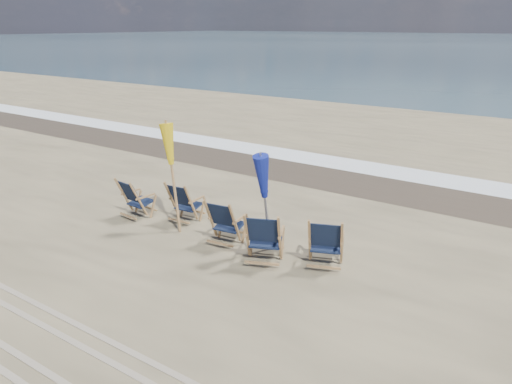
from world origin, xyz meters
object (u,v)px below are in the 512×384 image
beach_chair_0 (139,201)px  umbrella_yellow (172,150)px  beach_chair_2 (235,225)px  beach_chair_1 (191,205)px  beach_chair_4 (342,245)px  umbrella_blue (266,179)px  beach_chair_3 (280,240)px

beach_chair_0 → umbrella_yellow: 1.64m
beach_chair_2 → umbrella_yellow: (-1.62, 0.03, 1.27)m
beach_chair_1 → beach_chair_4: 3.64m
beach_chair_1 → beach_chair_2: 1.56m
umbrella_blue → beach_chair_1: bearing=173.4°
beach_chair_0 → umbrella_yellow: size_ratio=0.42×
beach_chair_1 → beach_chair_2: size_ratio=0.98×
beach_chair_0 → beach_chair_3: 3.77m
umbrella_blue → umbrella_yellow: bearing=-176.4°
beach_chair_3 → umbrella_blue: bearing=-57.1°
beach_chair_1 → umbrella_yellow: (-0.12, -0.38, 1.28)m
beach_chair_2 → beach_chair_1: bearing=-22.8°
beach_chair_1 → umbrella_blue: (2.11, -0.24, 1.03)m
umbrella_yellow → beach_chair_4: bearing=4.2°
beach_chair_0 → beach_chair_1: 1.22m
beach_chair_0 → beach_chair_4: (4.76, 0.38, 0.03)m
beach_chair_1 → umbrella_blue: 2.36m
beach_chair_3 → beach_chair_4: (0.99, 0.49, -0.03)m
beach_chair_0 → umbrella_yellow: (1.01, 0.10, 1.29)m
beach_chair_0 → beach_chair_4: bearing=-170.2°
beach_chair_0 → beach_chair_2: bearing=-173.3°
beach_chair_1 → umbrella_blue: bearing=169.5°
beach_chair_0 → umbrella_blue: (3.24, 0.24, 1.04)m
beach_chair_0 → beach_chair_1: (1.12, 0.49, 0.01)m
beach_chair_2 → beach_chair_3: 1.15m
beach_chair_2 → beach_chair_4: 2.15m
beach_chair_2 → beach_chair_3: size_ratio=0.93×
beach_chair_4 → umbrella_blue: 1.83m
beach_chair_4 → umbrella_blue: (-1.52, -0.14, 1.01)m
beach_chair_1 → umbrella_yellow: bearing=69.4°
beach_chair_0 → umbrella_blue: bearing=-170.5°
beach_chair_0 → umbrella_blue: size_ratio=0.48×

